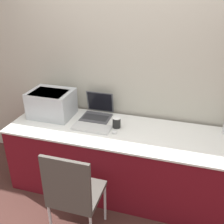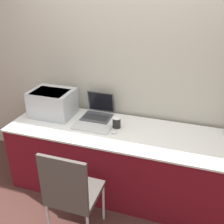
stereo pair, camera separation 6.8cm
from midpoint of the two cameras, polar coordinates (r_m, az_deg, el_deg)
ground_plane at (r=2.88m, az=-1.13°, el=-20.62°), size 14.00×14.00×0.00m
wall_back at (r=2.86m, az=3.54°, el=9.80°), size 8.00×0.05×2.60m
table at (r=2.89m, az=1.02°, el=-10.48°), size 2.35×0.74×0.75m
printer at (r=3.01m, az=-13.66°, el=1.99°), size 0.47×0.37×0.30m
laptop_left at (r=2.95m, az=-3.85°, el=0.05°), size 0.32×0.30×0.26m
external_keyboard at (r=2.73m, az=-5.19°, el=-3.45°), size 0.40×0.18×0.02m
coffee_cup at (r=2.72m, az=0.28°, el=-2.27°), size 0.09×0.09×0.12m
mouse at (r=2.63m, az=-0.20°, el=-4.36°), size 0.06×0.06×0.03m
chair at (r=2.30m, az=-9.30°, el=-16.71°), size 0.41×0.41×0.94m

